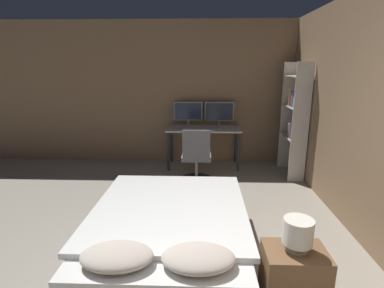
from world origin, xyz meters
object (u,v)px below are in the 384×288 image
object	(u,v)px
computer_mouse	(219,129)
bookshelf	(296,115)
monitor_left	(188,112)
desk	(203,133)
nightstand	(293,280)
bedside_lamp	(298,232)
office_chair	(196,160)
bed	(169,234)
keyboard	(203,130)
monitor_right	(219,112)

from	to	relation	value
computer_mouse	bookshelf	world-z (taller)	bookshelf
monitor_left	desk	bearing A→B (deg)	-35.65
desk	computer_mouse	world-z (taller)	computer_mouse
nightstand	bedside_lamp	distance (m)	0.42
bedside_lamp	desk	xyz separation A→B (m)	(-0.70, 3.47, -0.02)
bedside_lamp	office_chair	size ratio (longest dim) A/B	0.28
bed	computer_mouse	bearing A→B (deg)	76.60
monitor_left	keyboard	distance (m)	0.58
monitor_right	computer_mouse	xyz separation A→B (m)	(-0.01, -0.42, -0.24)
bed	bedside_lamp	size ratio (longest dim) A/B	7.78
bed	office_chair	bearing A→B (deg)	83.60
nightstand	monitor_right	bearing A→B (deg)	96.23
desk	bookshelf	xyz separation A→B (m)	(1.54, -0.43, 0.41)
monitor_right	bookshelf	size ratio (longest dim) A/B	0.28
bedside_lamp	computer_mouse	distance (m)	3.28
bedside_lamp	keyboard	xyz separation A→B (m)	(-0.70, 3.26, 0.08)
bookshelf	monitor_right	bearing A→B (deg)	152.65
nightstand	bed	bearing A→B (deg)	148.14
monitor_right	computer_mouse	bearing A→B (deg)	-91.92
bed	bookshelf	xyz separation A→B (m)	(1.88, 2.39, 0.82)
bookshelf	office_chair	bearing A→B (deg)	-167.39
monitor_right	keyboard	bearing A→B (deg)	-125.09
desk	bookshelf	bearing A→B (deg)	-15.60
desk	computer_mouse	xyz separation A→B (m)	(0.28, -0.21, 0.11)
bed	bookshelf	distance (m)	3.15
desk	monitor_right	bearing A→B (deg)	35.65
bedside_lamp	office_chair	xyz separation A→B (m)	(-0.81, 2.67, -0.31)
bedside_lamp	bookshelf	world-z (taller)	bookshelf
bedside_lamp	bookshelf	size ratio (longest dim) A/B	0.13
monitor_left	bedside_lamp	bearing A→B (deg)	-74.84
bedside_lamp	desk	bearing A→B (deg)	101.40
bedside_lamp	bookshelf	xyz separation A→B (m)	(0.84, 3.04, 0.39)
keyboard	bookshelf	xyz separation A→B (m)	(1.54, -0.22, 0.31)
desk	bookshelf	size ratio (longest dim) A/B	0.71
bed	keyboard	size ratio (longest dim) A/B	5.17
desk	computer_mouse	size ratio (longest dim) A/B	19.57
monitor_left	bookshelf	bearing A→B (deg)	-19.29
bedside_lamp	office_chair	world-z (taller)	office_chair
keyboard	monitor_right	bearing A→B (deg)	54.91
bed	office_chair	world-z (taller)	office_chair
keyboard	bookshelf	world-z (taller)	bookshelf
bedside_lamp	office_chair	bearing A→B (deg)	106.93
nightstand	office_chair	distance (m)	2.79
keyboard	bedside_lamp	bearing A→B (deg)	-77.88
desk	office_chair	xyz separation A→B (m)	(-0.11, -0.80, -0.28)
monitor_right	keyboard	distance (m)	0.58
computer_mouse	keyboard	bearing A→B (deg)	180.00
desk	monitor_right	world-z (taller)	monitor_right
desk	keyboard	size ratio (longest dim) A/B	3.54
bedside_lamp	monitor_left	world-z (taller)	monitor_left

